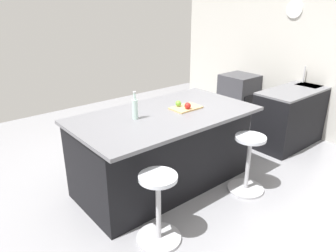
{
  "coord_description": "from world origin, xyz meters",
  "views": [
    {
      "loc": [
        2.28,
        2.62,
        2.19
      ],
      "look_at": [
        0.07,
        -0.03,
        0.82
      ],
      "focal_mm": 34.02,
      "sensor_mm": 36.0,
      "label": 1
    }
  ],
  "objects_px": {
    "water_bottle": "(135,108)",
    "apple_red": "(188,106)",
    "stool_middle": "(158,210)",
    "stool_by_window": "(248,166)",
    "oven_range": "(238,97)",
    "kitchen_island": "(163,149)",
    "apple_green": "(178,103)",
    "cutting_board": "(186,108)"
  },
  "relations": [
    {
      "from": "cutting_board",
      "to": "apple_red",
      "type": "distance_m",
      "value": 0.09
    },
    {
      "from": "kitchen_island",
      "to": "apple_green",
      "type": "relative_size",
      "value": 30.46
    },
    {
      "from": "oven_range",
      "to": "apple_red",
      "type": "relative_size",
      "value": 11.1
    },
    {
      "from": "water_bottle",
      "to": "apple_red",
      "type": "bearing_deg",
      "value": 165.81
    },
    {
      "from": "oven_range",
      "to": "stool_by_window",
      "type": "distance_m",
      "value": 2.57
    },
    {
      "from": "stool_by_window",
      "to": "oven_range",
      "type": "bearing_deg",
      "value": -138.82
    },
    {
      "from": "kitchen_island",
      "to": "stool_by_window",
      "type": "bearing_deg",
      "value": 131.34
    },
    {
      "from": "stool_middle",
      "to": "water_bottle",
      "type": "bearing_deg",
      "value": -111.29
    },
    {
      "from": "cutting_board",
      "to": "stool_by_window",
      "type": "bearing_deg",
      "value": 118.67
    },
    {
      "from": "oven_range",
      "to": "water_bottle",
      "type": "xyz_separation_m",
      "value": [
        2.98,
        0.89,
        0.65
      ]
    },
    {
      "from": "oven_range",
      "to": "stool_middle",
      "type": "bearing_deg",
      "value": 27.16
    },
    {
      "from": "stool_middle",
      "to": "stool_by_window",
      "type": "bearing_deg",
      "value": 180.0
    },
    {
      "from": "stool_middle",
      "to": "apple_green",
      "type": "xyz_separation_m",
      "value": [
        -0.93,
        -0.78,
        0.68
      ]
    },
    {
      "from": "apple_green",
      "to": "apple_red",
      "type": "bearing_deg",
      "value": 96.72
    },
    {
      "from": "oven_range",
      "to": "stool_middle",
      "type": "height_order",
      "value": "oven_range"
    },
    {
      "from": "kitchen_island",
      "to": "water_bottle",
      "type": "distance_m",
      "value": 0.7
    },
    {
      "from": "oven_range",
      "to": "stool_by_window",
      "type": "bearing_deg",
      "value": 41.18
    },
    {
      "from": "stool_middle",
      "to": "cutting_board",
      "type": "distance_m",
      "value": 1.36
    },
    {
      "from": "kitchen_island",
      "to": "apple_green",
      "type": "height_order",
      "value": "apple_green"
    },
    {
      "from": "apple_green",
      "to": "kitchen_island",
      "type": "bearing_deg",
      "value": 1.34
    },
    {
      "from": "cutting_board",
      "to": "kitchen_island",
      "type": "bearing_deg",
      "value": -14.36
    },
    {
      "from": "apple_green",
      "to": "water_bottle",
      "type": "bearing_deg",
      "value": -1.45
    },
    {
      "from": "cutting_board",
      "to": "apple_red",
      "type": "relative_size",
      "value": 4.6
    },
    {
      "from": "oven_range",
      "to": "water_bottle",
      "type": "relative_size",
      "value": 2.78
    },
    {
      "from": "apple_red",
      "to": "water_bottle",
      "type": "xyz_separation_m",
      "value": [
        0.64,
        -0.16,
        0.06
      ]
    },
    {
      "from": "apple_green",
      "to": "water_bottle",
      "type": "xyz_separation_m",
      "value": [
        0.62,
        -0.02,
        0.07
      ]
    },
    {
      "from": "apple_green",
      "to": "water_bottle",
      "type": "distance_m",
      "value": 0.63
    },
    {
      "from": "apple_green",
      "to": "stool_middle",
      "type": "bearing_deg",
      "value": 39.95
    },
    {
      "from": "kitchen_island",
      "to": "apple_red",
      "type": "distance_m",
      "value": 0.61
    },
    {
      "from": "cutting_board",
      "to": "apple_red",
      "type": "height_order",
      "value": "apple_red"
    },
    {
      "from": "stool_by_window",
      "to": "apple_green",
      "type": "distance_m",
      "value": 1.12
    },
    {
      "from": "stool_middle",
      "to": "apple_green",
      "type": "distance_m",
      "value": 1.39
    },
    {
      "from": "water_bottle",
      "to": "stool_middle",
      "type": "bearing_deg",
      "value": 68.71
    },
    {
      "from": "oven_range",
      "to": "kitchen_island",
      "type": "distance_m",
      "value": 2.77
    },
    {
      "from": "stool_middle",
      "to": "water_bottle",
      "type": "relative_size",
      "value": 2.3
    },
    {
      "from": "stool_by_window",
      "to": "cutting_board",
      "type": "xyz_separation_m",
      "value": [
        0.38,
        -0.7,
        0.63
      ]
    },
    {
      "from": "oven_range",
      "to": "kitchen_island",
      "type": "height_order",
      "value": "kitchen_island"
    },
    {
      "from": "stool_middle",
      "to": "apple_red",
      "type": "height_order",
      "value": "apple_red"
    },
    {
      "from": "kitchen_island",
      "to": "cutting_board",
      "type": "xyz_separation_m",
      "value": [
        -0.3,
        0.08,
        0.49
      ]
    },
    {
      "from": "stool_by_window",
      "to": "water_bottle",
      "type": "relative_size",
      "value": 2.3
    },
    {
      "from": "stool_by_window",
      "to": "stool_middle",
      "type": "bearing_deg",
      "value": 0.0
    },
    {
      "from": "stool_middle",
      "to": "apple_red",
      "type": "relative_size",
      "value": 9.17
    }
  ]
}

